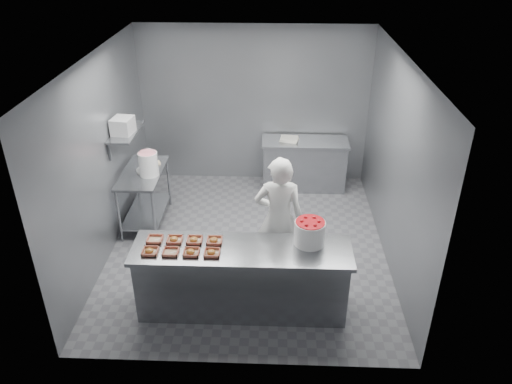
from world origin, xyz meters
TOP-DOWN VIEW (x-y plane):
  - floor at (0.00, 0.00)m, footprint 4.50×4.50m
  - ceiling at (0.00, 0.00)m, footprint 4.50×4.50m
  - wall_back at (0.00, 2.25)m, footprint 4.00×0.04m
  - wall_left at (-2.00, 0.00)m, footprint 0.04×4.50m
  - wall_right at (2.00, 0.00)m, footprint 0.04×4.50m
  - service_counter at (0.00, -1.35)m, footprint 2.60×0.70m
  - prep_table at (-1.65, 0.60)m, footprint 0.60×1.20m
  - back_counter at (0.90, 1.90)m, footprint 1.50×0.60m
  - wall_shelf at (-1.82, 0.60)m, footprint 0.35×0.90m
  - tray_0 at (-1.05, -1.47)m, footprint 0.19×0.18m
  - tray_1 at (-0.81, -1.47)m, footprint 0.19×0.18m
  - tray_2 at (-0.57, -1.47)m, footprint 0.19×0.18m
  - tray_3 at (-0.33, -1.47)m, footprint 0.19×0.18m
  - tray_4 at (-1.05, -1.23)m, footprint 0.19×0.18m
  - tray_5 at (-0.81, -1.23)m, footprint 0.19×0.18m
  - tray_6 at (-0.57, -1.23)m, footprint 0.19×0.18m
  - tray_7 at (-0.33, -1.23)m, footprint 0.19×0.18m
  - worker at (0.44, -0.61)m, footprint 0.64×0.42m
  - strawberry_tub at (0.80, -1.20)m, footprint 0.37×0.37m
  - glaze_bucket at (-1.51, 0.50)m, footprint 0.30×0.29m
  - bucket_lid at (-1.57, 0.64)m, footprint 0.40×0.40m
  - rag at (-1.51, 0.90)m, footprint 0.19×0.18m
  - appliance at (-1.82, 0.51)m, footprint 0.31×0.35m
  - paper_stack at (0.62, 1.90)m, footprint 0.34×0.28m

SIDE VIEW (x-z plane):
  - floor at x=0.00m, z-range 0.00..0.00m
  - back_counter at x=0.90m, z-range 0.00..0.90m
  - service_counter at x=0.00m, z-range 0.00..0.90m
  - prep_table at x=-1.65m, z-range 0.14..1.04m
  - worker at x=0.44m, z-range 0.00..1.74m
  - rag at x=-1.51m, z-range 0.90..0.92m
  - bucket_lid at x=-1.57m, z-range 0.90..0.93m
  - tray_1 at x=-0.81m, z-range 0.90..0.94m
  - tray_4 at x=-1.05m, z-range 0.90..0.94m
  - tray_0 at x=-1.05m, z-range 0.89..0.95m
  - tray_2 at x=-0.57m, z-range 0.89..0.95m
  - tray_3 at x=-0.33m, z-range 0.89..0.95m
  - tray_5 at x=-0.81m, z-range 0.89..0.95m
  - tray_6 at x=-0.57m, z-range 0.89..0.95m
  - tray_7 at x=-0.33m, z-range 0.89..0.95m
  - paper_stack at x=0.62m, z-range 0.90..0.96m
  - strawberry_tub at x=0.80m, z-range 0.91..1.21m
  - glaze_bucket at x=-1.51m, z-range 0.87..1.31m
  - wall_back at x=0.00m, z-range 0.00..2.80m
  - wall_left at x=-2.00m, z-range 0.00..2.80m
  - wall_right at x=2.00m, z-range 0.00..2.80m
  - wall_shelf at x=-1.82m, z-range 1.54..1.56m
  - appliance at x=-1.82m, z-range 1.56..1.80m
  - ceiling at x=0.00m, z-range 2.80..2.80m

